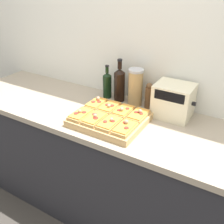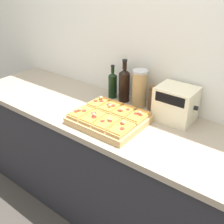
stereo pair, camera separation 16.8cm
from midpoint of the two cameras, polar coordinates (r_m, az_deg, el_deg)
wall_back at (r=1.89m, az=11.82°, el=11.84°), size 6.00×0.06×2.50m
kitchen_counter at (r=2.00m, az=4.83°, el=-12.93°), size 2.63×0.67×0.91m
cutting_board at (r=1.68m, az=2.25°, el=-1.72°), size 0.44×0.38×0.04m
pizza_slice_back_left at (r=1.81m, az=-0.20°, el=1.98°), size 0.10×0.17×0.05m
pizza_slice_back_midleft at (r=1.75m, az=2.54°, el=1.00°), size 0.10×0.17×0.05m
pizza_slice_back_midright at (r=1.70m, az=5.47°, el=0.01°), size 0.10×0.17×0.05m
pizza_slice_back_right at (r=1.66m, az=8.61°, el=-1.04°), size 0.10×0.17×0.05m
pizza_slice_front_left at (r=1.69m, az=-3.96°, el=-0.24°), size 0.10×0.17×0.05m
pizza_slice_front_midleft at (r=1.63m, az=-1.10°, el=-1.32°), size 0.10×0.17×0.05m
pizza_slice_front_midright at (r=1.57m, az=1.96°, el=-2.50°), size 0.10×0.17×0.05m
pizza_slice_front_right at (r=1.52m, az=5.24°, el=-3.70°), size 0.10×0.17×0.05m
olive_oil_bottle at (r=1.99m, az=2.57°, el=5.98°), size 0.07×0.07×0.26m
wine_bottle at (r=1.93m, az=5.19°, el=5.94°), size 0.08×0.08×0.32m
grain_jar_tall at (r=1.87m, az=8.56°, el=5.08°), size 0.11×0.11×0.27m
pepper_mill at (r=1.84m, az=11.33°, el=3.04°), size 0.05×0.05×0.19m
toaster_oven at (r=1.74m, az=16.39°, el=1.64°), size 0.27×0.20×0.23m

